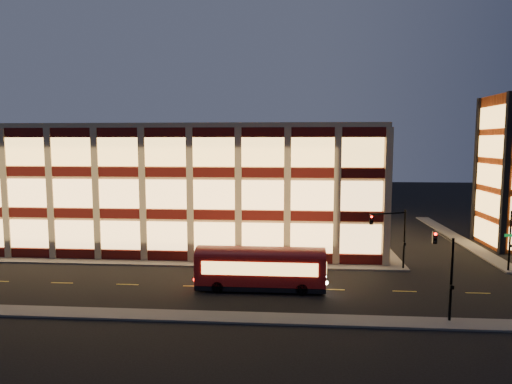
{
  "coord_description": "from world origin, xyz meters",
  "views": [
    {
      "loc": [
        12.36,
        -44.15,
        12.6
      ],
      "look_at": [
        8.34,
        8.0,
        6.78
      ],
      "focal_mm": 32.0,
      "sensor_mm": 36.0,
      "label": 1
    }
  ],
  "objects": [
    {
      "name": "trolley_bus",
      "position": [
        9.83,
        -6.4,
        2.05
      ],
      "size": [
        10.93,
        2.89,
        3.7
      ],
      "rotation": [
        0.0,
        0.0,
        -0.0
      ],
      "color": "#940908",
      "rests_on": "ground"
    },
    {
      "name": "sidewalk_tower_west",
      "position": [
        34.0,
        17.0,
        0.07
      ],
      "size": [
        2.0,
        30.0,
        0.15
      ],
      "primitive_type": "cube",
      "color": "#514F4C",
      "rests_on": "ground"
    },
    {
      "name": "sidewalk_office_east",
      "position": [
        23.0,
        17.0,
        0.07
      ],
      "size": [
        2.0,
        30.0,
        0.15
      ],
      "primitive_type": "cube",
      "color": "#514F4C",
      "rests_on": "ground"
    },
    {
      "name": "traffic_signal_far",
      "position": [
        22.21,
        0.24,
        4.11
      ],
      "size": [
        3.79,
        1.87,
        6.0
      ],
      "color": "black",
      "rests_on": "ground"
    },
    {
      "name": "sidewalk_office_south",
      "position": [
        -3.0,
        1.0,
        0.07
      ],
      "size": [
        54.0,
        2.0,
        0.15
      ],
      "primitive_type": "cube",
      "color": "#514F4C",
      "rests_on": "ground"
    },
    {
      "name": "office_building",
      "position": [
        -2.91,
        16.91,
        7.25
      ],
      "size": [
        50.45,
        30.45,
        14.5
      ],
      "color": "tan",
      "rests_on": "ground"
    },
    {
      "name": "sidewalk_near",
      "position": [
        0.0,
        -13.0,
        0.07
      ],
      "size": [
        100.0,
        2.0,
        0.15
      ],
      "primitive_type": "cube",
      "color": "#514F4C",
      "rests_on": "ground"
    },
    {
      "name": "traffic_signal_near",
      "position": [
        23.5,
        -11.03,
        4.13
      ],
      "size": [
        0.32,
        4.45,
        6.0
      ],
      "color": "black",
      "rests_on": "ground"
    },
    {
      "name": "ground",
      "position": [
        0.0,
        0.0,
        0.0
      ],
      "size": [
        200.0,
        200.0,
        0.0
      ],
      "primitive_type": "plane",
      "color": "black",
      "rests_on": "ground"
    }
  ]
}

